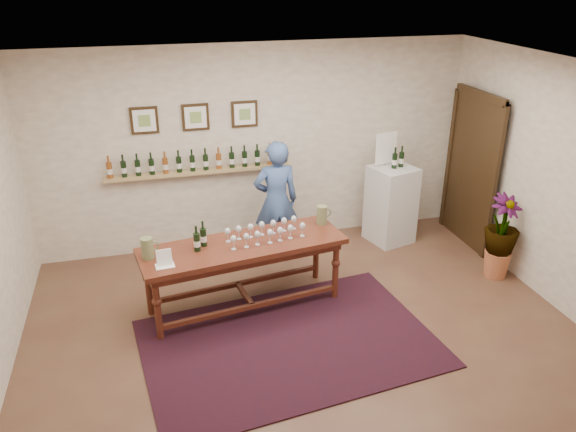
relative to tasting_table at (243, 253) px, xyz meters
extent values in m
plane|color=#522E24|center=(0.53, -0.80, -0.70)|extent=(6.00, 6.00, 0.00)
plane|color=#F2E8CE|center=(0.53, 1.70, 0.70)|extent=(6.00, 0.00, 6.00)
plane|color=#F2E8CE|center=(0.53, -3.30, 0.70)|extent=(6.00, 0.00, 6.00)
plane|color=#F2E8CE|center=(3.53, -0.80, 0.70)|extent=(0.00, 5.00, 5.00)
plane|color=silver|center=(0.53, -0.80, 2.10)|extent=(6.00, 6.00, 0.00)
cube|color=tan|center=(-0.27, 1.61, 0.45)|extent=(2.50, 0.16, 0.04)
cube|color=black|center=(3.47, 0.90, 0.35)|extent=(0.10, 1.00, 2.10)
cube|color=black|center=(3.42, 0.90, 0.35)|extent=(0.04, 1.12, 2.22)
cube|color=black|center=(-0.92, 1.68, 1.18)|extent=(0.35, 0.03, 0.35)
cube|color=white|center=(-0.92, 1.66, 1.18)|extent=(0.28, 0.01, 0.28)
cube|color=#7E9F4F|center=(-0.92, 1.66, 1.18)|extent=(0.15, 0.00, 0.15)
cube|color=black|center=(-0.27, 1.68, 1.18)|extent=(0.35, 0.03, 0.35)
cube|color=white|center=(-0.27, 1.66, 1.18)|extent=(0.28, 0.01, 0.28)
cube|color=#7E9F4F|center=(-0.27, 1.66, 1.18)|extent=(0.15, 0.00, 0.15)
cube|color=black|center=(0.38, 1.68, 1.18)|extent=(0.35, 0.03, 0.35)
cube|color=white|center=(0.38, 1.66, 1.18)|extent=(0.28, 0.01, 0.28)
cube|color=#7E9F4F|center=(0.38, 1.66, 1.18)|extent=(0.15, 0.00, 0.15)
cube|color=#41100B|center=(0.32, -0.85, -0.69)|extent=(3.24, 2.35, 0.02)
cube|color=#471811|center=(0.00, 0.00, 0.09)|extent=(2.40, 1.07, 0.06)
cube|color=#471811|center=(0.00, 0.00, 0.02)|extent=(2.26, 0.92, 0.11)
cylinder|color=#471811|center=(-1.01, -0.41, -0.32)|extent=(0.08, 0.08, 0.76)
cylinder|color=#471811|center=(1.08, -0.11, -0.32)|extent=(0.08, 0.08, 0.76)
cylinder|color=#471811|center=(-1.08, 0.11, -0.32)|extent=(0.08, 0.08, 0.76)
cylinder|color=#471811|center=(1.01, 0.41, -0.32)|extent=(0.08, 0.08, 0.76)
cube|color=#471811|center=(0.04, -0.26, -0.55)|extent=(2.10, 0.36, 0.05)
cube|color=#471811|center=(-0.04, 0.26, -0.55)|extent=(2.10, 0.36, 0.05)
cube|color=#471811|center=(0.00, 0.00, -0.55)|extent=(0.13, 0.53, 0.05)
cube|color=white|center=(-0.88, -0.28, 0.21)|extent=(0.20, 0.16, 0.18)
cube|color=silver|center=(2.37, 1.18, -0.14)|extent=(0.68, 0.68, 1.12)
cube|color=white|center=(2.29, 1.31, 0.66)|extent=(0.35, 0.11, 0.49)
cone|color=#B4613C|center=(3.26, -0.16, -0.52)|extent=(0.33, 0.33, 0.35)
imported|color=#1C3415|center=(3.26, -0.16, -0.04)|extent=(0.61, 0.61, 0.61)
imported|color=#3D5A91|center=(0.66, 1.10, 0.13)|extent=(0.61, 0.41, 1.65)
camera|label=1|loc=(-0.97, -5.58, 2.99)|focal=35.00mm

